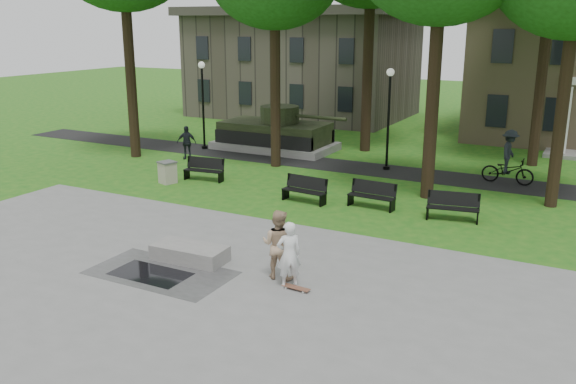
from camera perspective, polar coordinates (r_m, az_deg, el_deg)
name	(u,v)px	position (r m, az deg, el deg)	size (l,w,h in m)	color
ground	(238,250)	(18.80, -4.72, -5.44)	(120.00, 120.00, 0.00)	#195B15
plaza	(124,317)	(15.20, -15.09, -11.22)	(22.00, 16.00, 0.02)	gray
footpath	(374,170)	(29.17, 8.05, 2.10)	(44.00, 2.60, 0.01)	black
building_left	(304,66)	(46.18, 1.47, 11.68)	(15.00, 10.00, 7.20)	#4C443D
lamp_left	(203,98)	(33.60, -7.98, 8.70)	(0.36, 0.36, 4.73)	black
lamp_mid	(389,111)	(28.78, 9.41, 7.51)	(0.36, 0.36, 4.73)	black
tank_monument	(275,134)	(33.41, -1.18, 5.45)	(7.45, 3.40, 2.40)	gray
puddle	(150,274)	(17.41, -12.75, -7.48)	(2.20, 1.20, 0.00)	black
concrete_block	(190,253)	(18.07, -9.18, -5.65)	(2.20, 1.00, 0.45)	gray
skateboard	(296,289)	(16.03, 0.75, -9.02)	(0.78, 0.20, 0.07)	brown
skateboarder	(289,255)	(15.88, 0.08, -5.88)	(0.65, 0.43, 1.79)	white
friend_watching	(278,244)	(16.43, -0.92, -4.91)	(0.93, 0.73, 1.92)	tan
pedestrian_walker	(186,142)	(31.48, -9.48, 4.60)	(0.99, 0.41, 1.70)	black
cyclist	(509,162)	(27.82, 19.94, 2.66)	(2.19, 1.25, 2.35)	black
park_bench_0	(205,169)	(27.08, -7.80, 2.18)	(1.84, 0.74, 1.00)	black
park_bench_1	(305,189)	(23.56, 1.60, 0.30)	(1.83, 0.68, 1.00)	black
park_bench_2	(372,194)	(23.03, 7.89, -0.20)	(1.83, 0.64, 1.00)	black
park_bench_3	(453,206)	(22.14, 15.23, -1.26)	(1.85, 0.83, 1.00)	black
trash_bin	(168,172)	(26.85, -11.21, 1.83)	(0.83, 0.83, 0.96)	#B0A791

